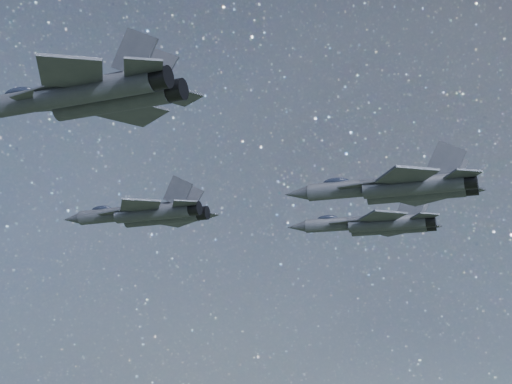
% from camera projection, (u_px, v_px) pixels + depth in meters
% --- Properties ---
extents(jet_lead, '(16.51, 11.56, 4.16)m').
position_uv_depth(jet_lead, '(146.00, 214.00, 76.69)').
color(jet_lead, '#2E3039').
extents(jet_left, '(17.55, 12.06, 4.40)m').
position_uv_depth(jet_left, '(375.00, 224.00, 86.85)').
color(jet_left, '#2E3039').
extents(jet_right, '(16.52, 11.61, 4.17)m').
position_uv_depth(jet_right, '(86.00, 95.00, 47.87)').
color(jet_right, '#2E3039').
extents(jet_slot, '(16.76, 11.62, 4.21)m').
position_uv_depth(jet_slot, '(398.00, 187.00, 63.78)').
color(jet_slot, '#2E3039').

